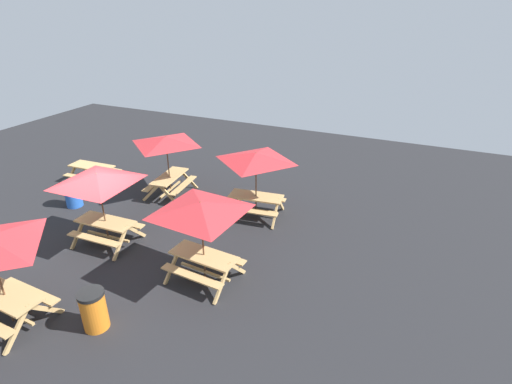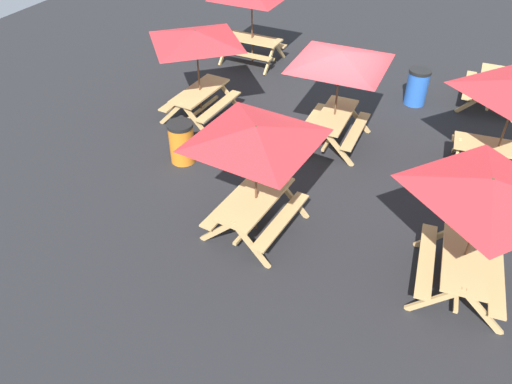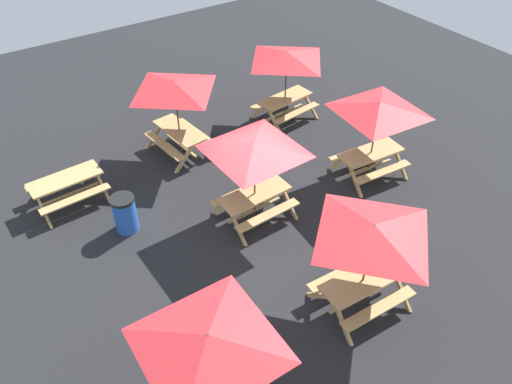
% 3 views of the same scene
% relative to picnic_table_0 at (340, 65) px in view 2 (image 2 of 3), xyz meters
% --- Properties ---
extents(ground_plane, '(27.81, 27.81, 0.00)m').
position_rel_picnic_table_0_xyz_m(ground_plane, '(-0.03, -0.24, -1.99)').
color(ground_plane, '#232326').
rests_on(ground_plane, ground).
extents(picnic_table_0, '(2.83, 2.83, 2.34)m').
position_rel_picnic_table_0_xyz_m(picnic_table_0, '(0.00, 0.00, 0.00)').
color(picnic_table_0, tan).
rests_on(picnic_table_0, ground).
extents(picnic_table_1, '(2.82, 2.82, 2.34)m').
position_rel_picnic_table_0_xyz_m(picnic_table_1, '(3.59, -0.32, 0.00)').
color(picnic_table_1, tan).
rests_on(picnic_table_1, ground).
extents(picnic_table_2, '(2.21, 2.21, 2.34)m').
position_rel_picnic_table_0_xyz_m(picnic_table_2, '(3.43, 3.38, 0.00)').
color(picnic_table_2, tan).
rests_on(picnic_table_2, ground).
extents(picnic_table_3, '(1.86, 1.60, 0.81)m').
position_rel_picnic_table_0_xyz_m(picnic_table_3, '(-3.66, 3.20, -1.43)').
color(picnic_table_3, tan).
rests_on(picnic_table_3, ground).
extents(picnic_table_5, '(2.10, 2.10, 2.34)m').
position_rel_picnic_table_0_xyz_m(picnic_table_5, '(0.31, -3.48, 0.00)').
color(picnic_table_5, tan).
rests_on(picnic_table_5, ground).
extents(trash_bin_blue, '(0.59, 0.59, 0.98)m').
position_rel_picnic_table_0_xyz_m(trash_bin_blue, '(-2.84, 1.39, -1.49)').
color(trash_bin_blue, blue).
rests_on(trash_bin_blue, ground).
extents(trash_bin_orange, '(0.59, 0.59, 0.98)m').
position_rel_picnic_table_0_xyz_m(trash_bin_orange, '(2.23, -2.83, -1.49)').
color(trash_bin_orange, orange).
rests_on(trash_bin_orange, ground).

